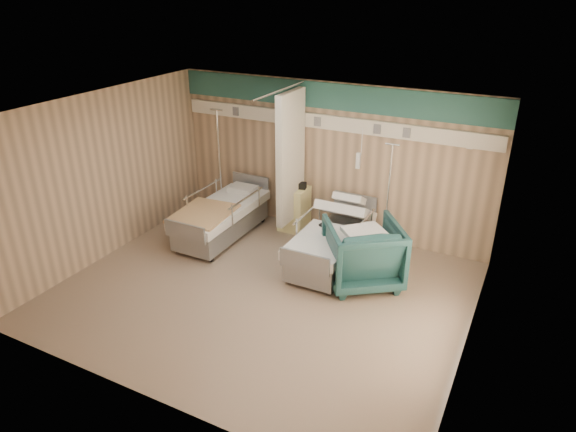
{
  "coord_description": "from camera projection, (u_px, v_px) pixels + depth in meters",
  "views": [
    {
      "loc": [
        3.39,
        -5.77,
        4.38
      ],
      "look_at": [
        0.14,
        0.6,
        1.07
      ],
      "focal_mm": 32.0,
      "sensor_mm": 36.0,
      "label": 1
    }
  ],
  "objects": [
    {
      "name": "bedside_cabinet",
      "position": [
        294.0,
        209.0,
        9.73
      ],
      "size": [
        0.5,
        0.48,
        0.85
      ],
      "primitive_type": "cube",
      "color": "#F5EC99",
      "rests_on": "ground"
    },
    {
      "name": "iv_stand_right",
      "position": [
        385.0,
        231.0,
        8.92
      ],
      "size": [
        0.35,
        0.35,
        1.98
      ],
      "rotation": [
        0.0,
        0.0,
        0.3
      ],
      "color": "silver",
      "rests_on": "ground"
    },
    {
      "name": "white_cup",
      "position": [
        284.0,
        183.0,
        9.59
      ],
      "size": [
        0.13,
        0.13,
        0.14
      ],
      "primitive_type": "cylinder",
      "rotation": [
        0.0,
        0.0,
        -0.33
      ],
      "color": "white",
      "rests_on": "bedside_cabinet"
    },
    {
      "name": "room_walls",
      "position": [
        267.0,
        173.0,
        7.34
      ],
      "size": [
        6.04,
        5.04,
        2.82
      ],
      "color": "tan",
      "rests_on": "ground"
    },
    {
      "name": "toiletry_bag",
      "position": [
        300.0,
        186.0,
        9.5
      ],
      "size": [
        0.24,
        0.18,
        0.12
      ],
      "primitive_type": "cube",
      "rotation": [
        0.0,
        0.0,
        0.2
      ],
      "color": "black",
      "rests_on": "bedside_cabinet"
    },
    {
      "name": "tan_blanket",
      "position": [
        203.0,
        213.0,
        8.99
      ],
      "size": [
        1.01,
        1.22,
        0.04
      ],
      "primitive_type": "cube",
      "rotation": [
        0.0,
        0.0,
        0.09
      ],
      "color": "tan",
      "rests_on": "bed_left"
    },
    {
      "name": "ground",
      "position": [
        262.0,
        292.0,
        7.91
      ],
      "size": [
        6.0,
        5.0,
        0.0
      ],
      "primitive_type": "cube",
      "color": "#89745E",
      "rests_on": "ground"
    },
    {
      "name": "bed_left",
      "position": [
        222.0,
        221.0,
        9.49
      ],
      "size": [
        1.0,
        2.16,
        0.63
      ],
      "primitive_type": null,
      "color": "white",
      "rests_on": "ground"
    },
    {
      "name": "iv_stand_left",
      "position": [
        222.0,
        196.0,
        10.22
      ],
      "size": [
        0.39,
        0.39,
        2.2
      ],
      "rotation": [
        0.0,
        0.0,
        -0.43
      ],
      "color": "silver",
      "rests_on": "ground"
    },
    {
      "name": "bed_right",
      "position": [
        332.0,
        247.0,
        8.58
      ],
      "size": [
        1.0,
        2.16,
        0.63
      ],
      "primitive_type": null,
      "color": "white",
      "rests_on": "ground"
    },
    {
      "name": "visitor_armchair",
      "position": [
        363.0,
        253.0,
        7.97
      ],
      "size": [
        1.55,
        1.55,
        1.03
      ],
      "primitive_type": "imported",
      "rotation": [
        0.0,
        0.0,
        3.76
      ],
      "color": "#1C4546",
      "rests_on": "ground"
    },
    {
      "name": "waffle_blanket",
      "position": [
        365.0,
        222.0,
        7.73
      ],
      "size": [
        0.8,
        0.8,
        0.07
      ],
      "primitive_type": "cube",
      "rotation": [
        0.0,
        0.0,
        3.93
      ],
      "color": "white",
      "rests_on": "visitor_armchair"
    },
    {
      "name": "call_remote",
      "position": [
        324.0,
        226.0,
        8.54
      ],
      "size": [
        0.19,
        0.13,
        0.04
      ],
      "primitive_type": "cube",
      "rotation": [
        0.0,
        0.0,
        -0.36
      ],
      "color": "black",
      "rests_on": "bed_right"
    }
  ]
}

